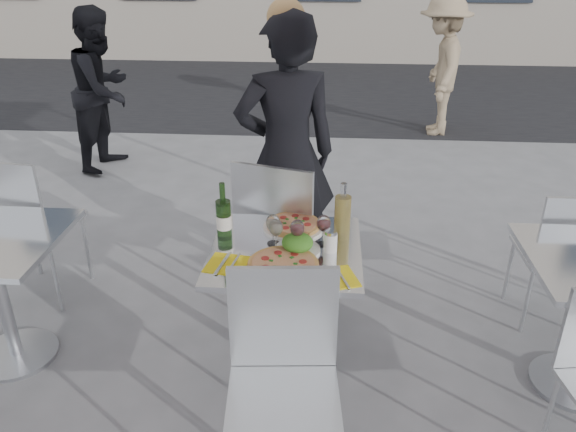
# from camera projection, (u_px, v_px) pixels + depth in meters

# --- Properties ---
(ground) EXTENTS (80.00, 80.00, 0.00)m
(ground) POSITION_uv_depth(u_px,v_px,m) (286.00, 370.00, 3.02)
(ground) COLOR slate
(street_asphalt) EXTENTS (24.00, 5.00, 0.00)m
(street_asphalt) POSITION_uv_depth(u_px,v_px,m) (318.00, 88.00, 8.84)
(street_asphalt) COLOR black
(street_asphalt) RESTS_ON ground
(main_table) EXTENTS (0.72, 0.72, 0.75)m
(main_table) POSITION_uv_depth(u_px,v_px,m) (286.00, 285.00, 2.78)
(main_table) COLOR #B7BABF
(main_table) RESTS_ON ground
(chair_far) EXTENTS (0.58, 0.59, 1.02)m
(chair_far) POSITION_uv_depth(u_px,v_px,m) (280.00, 228.00, 3.20)
(chair_far) COLOR silver
(chair_far) RESTS_ON ground
(chair_near) EXTENTS (0.47, 0.48, 0.96)m
(chair_near) POSITION_uv_depth(u_px,v_px,m) (283.00, 368.00, 2.20)
(chair_near) COLOR silver
(chair_near) RESTS_ON ground
(side_chair_lfar) EXTENTS (0.49, 0.50, 0.98)m
(side_chair_lfar) POSITION_uv_depth(u_px,v_px,m) (24.00, 219.00, 3.36)
(side_chair_lfar) COLOR silver
(side_chair_lfar) RESTS_ON ground
(side_chair_rfar) EXTENTS (0.41, 0.42, 0.88)m
(side_chair_rfar) POSITION_uv_depth(u_px,v_px,m) (563.00, 248.00, 3.15)
(side_chair_rfar) COLOR silver
(side_chair_rfar) RESTS_ON ground
(woman_diner) EXTENTS (0.73, 0.58, 1.75)m
(woman_diner) POSITION_uv_depth(u_px,v_px,m) (286.00, 156.00, 3.49)
(woman_diner) COLOR black
(woman_diner) RESTS_ON ground
(pedestrian_a) EXTENTS (0.72, 0.85, 1.56)m
(pedestrian_a) POSITION_uv_depth(u_px,v_px,m) (103.00, 90.00, 5.44)
(pedestrian_a) COLOR black
(pedestrian_a) RESTS_ON ground
(pedestrian_b) EXTENTS (0.66, 1.05, 1.56)m
(pedestrian_b) POSITION_uv_depth(u_px,v_px,m) (441.00, 67.00, 6.43)
(pedestrian_b) COLOR tan
(pedestrian_b) RESTS_ON ground
(pizza_near) EXTENTS (0.32, 0.32, 0.02)m
(pizza_near) POSITION_uv_depth(u_px,v_px,m) (283.00, 264.00, 2.54)
(pizza_near) COLOR tan
(pizza_near) RESTS_ON main_table
(pizza_far) EXTENTS (0.31, 0.31, 0.03)m
(pizza_far) POSITION_uv_depth(u_px,v_px,m) (294.00, 225.00, 2.88)
(pizza_far) COLOR white
(pizza_far) RESTS_ON main_table
(salad_plate) EXTENTS (0.22, 0.22, 0.09)m
(salad_plate) POSITION_uv_depth(u_px,v_px,m) (298.00, 244.00, 2.66)
(salad_plate) COLOR white
(salad_plate) RESTS_ON main_table
(wine_bottle) EXTENTS (0.07, 0.08, 0.29)m
(wine_bottle) POSITION_uv_depth(u_px,v_px,m) (224.00, 217.00, 2.74)
(wine_bottle) COLOR #2D5921
(wine_bottle) RESTS_ON main_table
(carafe) EXTENTS (0.08, 0.08, 0.29)m
(carafe) POSITION_uv_depth(u_px,v_px,m) (342.00, 216.00, 2.74)
(carafe) COLOR tan
(carafe) RESTS_ON main_table
(sugar_shaker) EXTENTS (0.06, 0.06, 0.11)m
(sugar_shaker) POSITION_uv_depth(u_px,v_px,m) (330.00, 241.00, 2.65)
(sugar_shaker) COLOR white
(sugar_shaker) RESTS_ON main_table
(wineglass_white_a) EXTENTS (0.07, 0.07, 0.16)m
(wineglass_white_a) POSITION_uv_depth(u_px,v_px,m) (276.00, 229.00, 2.64)
(wineglass_white_a) COLOR white
(wineglass_white_a) RESTS_ON main_table
(wineglass_white_b) EXTENTS (0.07, 0.07, 0.16)m
(wineglass_white_b) POSITION_uv_depth(u_px,v_px,m) (273.00, 224.00, 2.69)
(wineglass_white_b) COLOR white
(wineglass_white_b) RESTS_ON main_table
(wineglass_red_a) EXTENTS (0.07, 0.07, 0.16)m
(wineglass_red_a) POSITION_uv_depth(u_px,v_px,m) (297.00, 229.00, 2.64)
(wineglass_red_a) COLOR white
(wineglass_red_a) RESTS_ON main_table
(wineglass_red_b) EXTENTS (0.07, 0.07, 0.16)m
(wineglass_red_b) POSITION_uv_depth(u_px,v_px,m) (324.00, 224.00, 2.68)
(wineglass_red_b) COLOR white
(wineglass_red_b) RESTS_ON main_table
(napkin_left) EXTENTS (0.21, 0.21, 0.01)m
(napkin_left) POSITION_uv_depth(u_px,v_px,m) (227.00, 264.00, 2.56)
(napkin_left) COLOR yellow
(napkin_left) RESTS_ON main_table
(napkin_right) EXTENTS (0.23, 0.23, 0.01)m
(napkin_right) POSITION_uv_depth(u_px,v_px,m) (335.00, 278.00, 2.45)
(napkin_right) COLOR yellow
(napkin_right) RESTS_ON main_table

